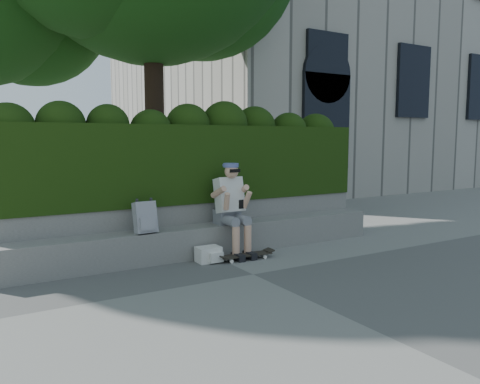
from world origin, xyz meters
TOP-DOWN VIEW (x-y plane):
  - ground at (0.00, 0.00)m, footprint 80.00×80.00m
  - bench_ledge at (0.00, 1.25)m, footprint 6.00×0.45m
  - planter_wall at (0.00, 1.73)m, footprint 6.00×0.50m
  - hedge at (0.00, 1.95)m, footprint 6.00×1.00m
  - person at (0.29, 1.07)m, footprint 0.40×0.76m
  - skateboard at (0.31, 0.68)m, footprint 0.79×0.24m
  - backpack_plaid at (-1.03, 1.15)m, footprint 0.30×0.17m
  - backpack_ground at (-0.21, 0.86)m, footprint 0.34×0.24m

SIDE VIEW (x-z plane):
  - ground at x=0.00m, z-range 0.00..0.00m
  - skateboard at x=0.31m, z-range 0.03..0.11m
  - backpack_ground at x=-0.21m, z-range 0.00..0.22m
  - bench_ledge at x=0.00m, z-range 0.00..0.45m
  - planter_wall at x=0.00m, z-range 0.00..0.75m
  - backpack_plaid at x=-1.03m, z-range 0.45..0.88m
  - person at x=0.29m, z-range 0.06..1.44m
  - hedge at x=0.00m, z-range 0.75..1.95m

